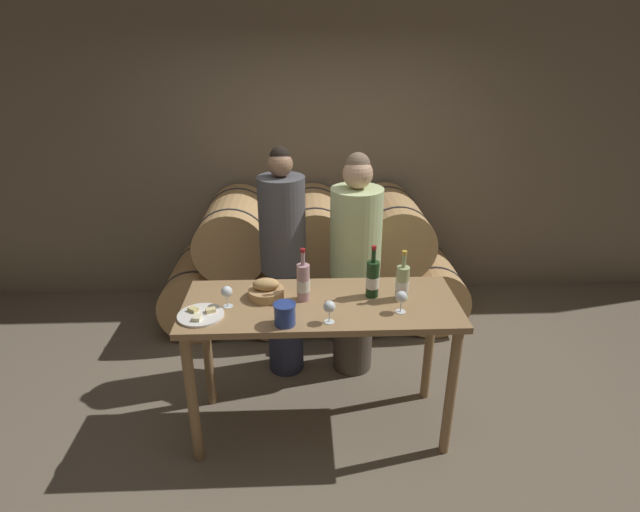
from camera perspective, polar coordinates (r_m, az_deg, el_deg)
name	(u,v)px	position (r m, az deg, el deg)	size (l,w,h in m)	color
ground_plane	(321,424)	(3.59, 0.09, -18.67)	(10.00, 10.00, 0.00)	#726654
stone_wall_back	(312,133)	(4.78, -0.97, 13.87)	(10.00, 0.12, 3.20)	#7F705B
barrel_stack	(314,263)	(4.53, -0.69, -0.77)	(2.68, 0.93, 1.17)	tan
tasting_table	(321,322)	(3.10, 0.10, -7.60)	(1.66, 0.65, 0.95)	#99754C
person_left	(283,265)	(3.64, -4.20, -1.03)	(0.33, 0.33, 1.76)	#2D334C
person_right	(355,267)	(3.67, 4.01, -1.32)	(0.37, 0.37, 1.71)	#4C4238
wine_bottle_red	(373,279)	(3.07, 6.03, -2.63)	(0.08, 0.08, 0.34)	#193819
wine_bottle_white	(402,283)	(3.06, 9.40, -3.04)	(0.08, 0.08, 0.32)	#ADBC7F
wine_bottle_rose	(303,282)	(3.01, -1.93, -3.00)	(0.08, 0.08, 0.34)	#BC8E93
blue_crock	(285,313)	(2.79, -4.05, -6.55)	(0.13, 0.13, 0.13)	navy
bread_basket	(266,290)	(3.08, -6.17, -3.93)	(0.22, 0.22, 0.13)	tan
cheese_plate	(201,315)	(2.97, -13.48, -6.55)	(0.27, 0.27, 0.04)	white
wine_glass_far_left	(227,292)	(2.99, -10.61, -4.11)	(0.07, 0.07, 0.13)	white
wine_glass_left	(329,307)	(2.79, 1.08, -5.88)	(0.07, 0.07, 0.13)	white
wine_glass_center	(401,298)	(2.92, 9.29, -4.71)	(0.07, 0.07, 0.13)	white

